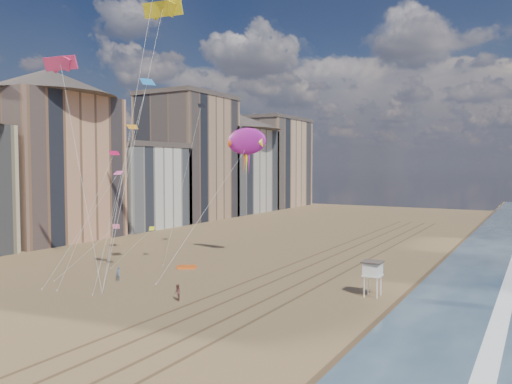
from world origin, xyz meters
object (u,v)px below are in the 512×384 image
lifeguard_stand (373,269)px  grounded_kite (187,267)px  kite_flyer_a (118,274)px  show_kite (246,142)px  kite_flyer_b (177,293)px

lifeguard_stand → grounded_kite: lifeguard_stand is taller
grounded_kite → kite_flyer_a: bearing=-136.6°
show_kite → kite_flyer_b: (4.27, -19.42, -14.70)m
lifeguard_stand → show_kite: 24.87m
kite_flyer_b → grounded_kite: bearing=175.0°
lifeguard_stand → kite_flyer_a: 26.53m
lifeguard_stand → kite_flyer_b: size_ratio=2.21×
lifeguard_stand → kite_flyer_a: (-25.38, -7.53, -1.79)m
grounded_kite → kite_flyer_b: kite_flyer_b is taller
lifeguard_stand → show_kite: bearing=155.0°
lifeguard_stand → show_kite: (-19.30, 8.98, 12.87)m
grounded_kite → kite_flyer_a: 9.47m
kite_flyer_a → kite_flyer_b: (10.35, -2.90, -0.04)m
lifeguard_stand → grounded_kite: (-23.37, 1.70, -2.46)m
grounded_kite → kite_flyer_a: size_ratio=1.44×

